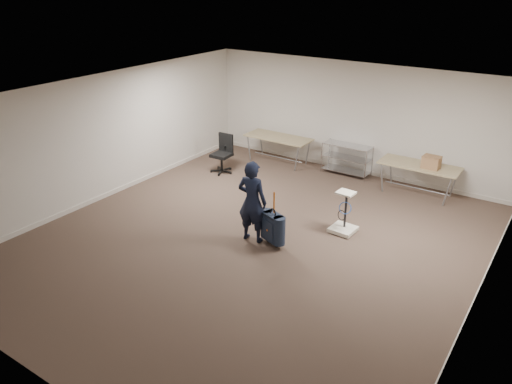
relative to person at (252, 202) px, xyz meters
The scene contains 10 objects.
ground 0.81m from the person, 12.92° to the right, with size 9.00×9.00×0.00m, color #403027.
room_shell 1.57m from the person, 87.63° to the left, with size 8.00×9.00×9.00m.
folding_table_left 4.35m from the person, 115.09° to the left, with size 1.80×0.75×0.73m.
folding_table_right 4.40m from the person, 63.57° to the left, with size 1.80×0.75×0.73m.
wire_shelf 4.20m from the person, 89.23° to the left, with size 1.22×0.47×0.80m.
person is the anchor object (origin of this frame).
suitcase 0.62m from the person, ahead, with size 0.45×0.36×1.09m.
office_chair 3.73m from the person, 136.37° to the left, with size 0.60×0.60×0.99m.
equipment_cart 1.93m from the person, 43.57° to the left, with size 0.50×0.50×0.87m.
cardboard_box 4.46m from the person, 60.06° to the left, with size 0.38×0.28×0.28m, color #936C44.
Camera 1 is at (4.76, -7.01, 4.77)m, focal length 35.00 mm.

